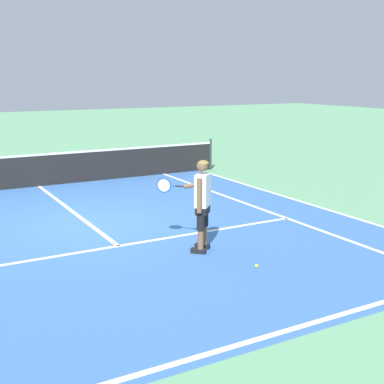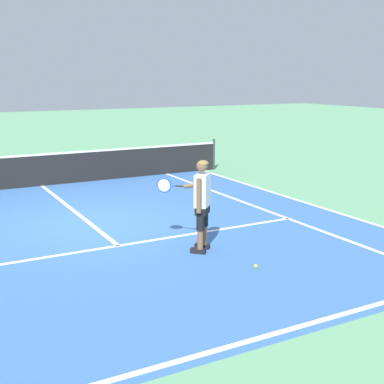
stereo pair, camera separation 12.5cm
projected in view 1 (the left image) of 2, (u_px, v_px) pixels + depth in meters
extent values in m
plane|color=#609E70|center=(90.00, 225.00, 11.41)|extent=(80.00, 80.00, 0.00)
cube|color=#3866A8|center=(99.00, 232.00, 10.88)|extent=(10.98, 11.05, 0.00)
cube|color=white|center=(246.00, 343.00, 6.34)|extent=(10.98, 0.10, 0.01)
cube|color=white|center=(118.00, 246.00, 9.96)|extent=(8.23, 0.10, 0.01)
cube|color=white|center=(70.00, 210.00, 12.69)|extent=(0.10, 6.40, 0.01)
cube|color=white|center=(259.00, 208.00, 12.84)|extent=(0.10, 10.65, 0.01)
cube|color=white|center=(302.00, 202.00, 13.49)|extent=(0.10, 10.65, 0.01)
cylinder|color=#333338|center=(211.00, 154.00, 18.13)|extent=(0.08, 0.08, 1.07)
cube|color=black|center=(38.00, 171.00, 15.32)|extent=(11.84, 0.02, 0.91)
cube|color=white|center=(37.00, 155.00, 15.22)|extent=(11.84, 0.03, 0.06)
cube|color=black|center=(198.00, 251.00, 9.56)|extent=(0.28, 0.28, 0.09)
cube|color=black|center=(202.00, 246.00, 9.82)|extent=(0.28, 0.28, 0.09)
cylinder|color=brown|center=(201.00, 239.00, 9.50)|extent=(0.11, 0.11, 0.36)
cylinder|color=black|center=(201.00, 219.00, 9.41)|extent=(0.14, 0.14, 0.41)
cylinder|color=brown|center=(204.00, 235.00, 9.76)|extent=(0.11, 0.11, 0.36)
cylinder|color=black|center=(205.00, 215.00, 9.68)|extent=(0.14, 0.14, 0.41)
cube|color=black|center=(203.00, 208.00, 9.51)|extent=(0.38, 0.38, 0.20)
cube|color=white|center=(203.00, 190.00, 9.44)|extent=(0.42, 0.42, 0.60)
cylinder|color=brown|center=(199.00, 196.00, 9.22)|extent=(0.09, 0.09, 0.62)
cylinder|color=white|center=(202.00, 179.00, 9.68)|extent=(0.25, 0.25, 0.29)
cylinder|color=brown|center=(191.00, 185.00, 9.80)|extent=(0.26, 0.26, 0.14)
sphere|color=brown|center=(202.00, 166.00, 9.34)|extent=(0.21, 0.21, 0.21)
ellipsoid|color=olive|center=(203.00, 163.00, 9.33)|extent=(0.28, 0.28, 0.12)
cylinder|color=#232326|center=(181.00, 186.00, 9.88)|extent=(0.16, 0.16, 0.03)
cylinder|color=#1E479E|center=(173.00, 186.00, 9.92)|extent=(0.09, 0.09, 0.02)
torus|color=#1E479E|center=(164.00, 185.00, 9.97)|extent=(0.23, 0.23, 0.30)
cylinder|color=silver|center=(164.00, 185.00, 9.97)|extent=(0.18, 0.18, 0.25)
sphere|color=#CCE02D|center=(257.00, 266.00, 8.83)|extent=(0.07, 0.07, 0.07)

